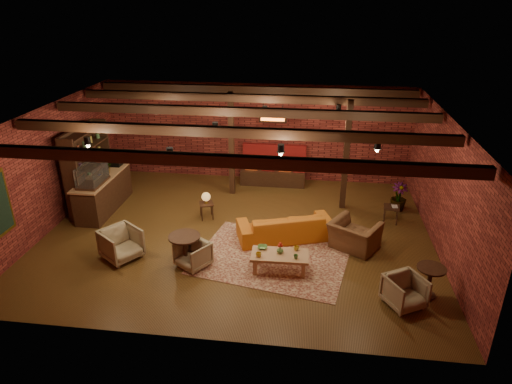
# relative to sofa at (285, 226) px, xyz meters

# --- Properties ---
(floor) EXTENTS (10.00, 10.00, 0.00)m
(floor) POSITION_rel_sofa_xyz_m (-1.25, 0.05, -0.35)
(floor) COLOR #37230D
(floor) RESTS_ON ground
(ceiling) EXTENTS (10.00, 8.00, 0.02)m
(ceiling) POSITION_rel_sofa_xyz_m (-1.25, 0.05, 2.85)
(ceiling) COLOR black
(ceiling) RESTS_ON wall_back
(wall_back) EXTENTS (10.00, 0.02, 3.20)m
(wall_back) POSITION_rel_sofa_xyz_m (-1.25, 4.05, 1.25)
(wall_back) COLOR maroon
(wall_back) RESTS_ON ground
(wall_front) EXTENTS (10.00, 0.02, 3.20)m
(wall_front) POSITION_rel_sofa_xyz_m (-1.25, -3.95, 1.25)
(wall_front) COLOR maroon
(wall_front) RESTS_ON ground
(wall_left) EXTENTS (0.02, 8.00, 3.20)m
(wall_left) POSITION_rel_sofa_xyz_m (-6.25, 0.05, 1.25)
(wall_left) COLOR maroon
(wall_left) RESTS_ON ground
(wall_right) EXTENTS (0.02, 8.00, 3.20)m
(wall_right) POSITION_rel_sofa_xyz_m (3.75, 0.05, 1.25)
(wall_right) COLOR maroon
(wall_right) RESTS_ON ground
(ceiling_beams) EXTENTS (9.80, 6.40, 0.22)m
(ceiling_beams) POSITION_rel_sofa_xyz_m (-1.25, 0.05, 2.73)
(ceiling_beams) COLOR black
(ceiling_beams) RESTS_ON ceiling
(ceiling_pipe) EXTENTS (9.60, 0.12, 0.12)m
(ceiling_pipe) POSITION_rel_sofa_xyz_m (-1.25, 1.65, 2.50)
(ceiling_pipe) COLOR black
(ceiling_pipe) RESTS_ON ceiling
(post_left) EXTENTS (0.16, 0.16, 3.20)m
(post_left) POSITION_rel_sofa_xyz_m (-1.85, 2.65, 1.25)
(post_left) COLOR black
(post_left) RESTS_ON ground
(post_right) EXTENTS (0.16, 0.16, 3.20)m
(post_right) POSITION_rel_sofa_xyz_m (1.55, 2.05, 1.25)
(post_right) COLOR black
(post_right) RESTS_ON ground
(service_counter) EXTENTS (0.80, 2.50, 1.60)m
(service_counter) POSITION_rel_sofa_xyz_m (-5.35, 1.05, 0.45)
(service_counter) COLOR black
(service_counter) RESTS_ON ground
(plant_counter) EXTENTS (0.35, 0.39, 0.30)m
(plant_counter) POSITION_rel_sofa_xyz_m (-5.25, 1.25, 0.87)
(plant_counter) COLOR #337F33
(plant_counter) RESTS_ON service_counter
(shelving_hutch) EXTENTS (0.52, 2.00, 2.40)m
(shelving_hutch) POSITION_rel_sofa_xyz_m (-5.75, 1.15, 0.85)
(shelving_hutch) COLOR black
(shelving_hutch) RESTS_ON ground
(banquette) EXTENTS (2.10, 0.70, 1.00)m
(banquette) POSITION_rel_sofa_xyz_m (-0.65, 3.60, 0.15)
(banquette) COLOR maroon
(banquette) RESTS_ON ground
(service_sign) EXTENTS (0.86, 0.06, 0.30)m
(service_sign) POSITION_rel_sofa_xyz_m (-0.65, 3.15, 2.00)
(service_sign) COLOR orange
(service_sign) RESTS_ON ceiling
(ceiling_spotlights) EXTENTS (6.40, 4.40, 0.28)m
(ceiling_spotlights) POSITION_rel_sofa_xyz_m (-1.25, 0.05, 2.51)
(ceiling_spotlights) COLOR black
(ceiling_spotlights) RESTS_ON ceiling
(rug) EXTENTS (3.96, 3.31, 0.01)m
(rug) POSITION_rel_sofa_xyz_m (-0.24, -0.98, -0.35)
(rug) COLOR maroon
(rug) RESTS_ON floor
(sofa) EXTENTS (2.59, 1.68, 0.70)m
(sofa) POSITION_rel_sofa_xyz_m (0.00, 0.00, 0.00)
(sofa) COLOR #C0621A
(sofa) RESTS_ON floor
(coffee_table) EXTENTS (1.31, 0.67, 0.70)m
(coffee_table) POSITION_rel_sofa_xyz_m (-0.03, -1.52, 0.04)
(coffee_table) COLOR #AA804F
(coffee_table) RESTS_ON floor
(side_table_lamp) EXTENTS (0.48, 0.48, 0.78)m
(side_table_lamp) POSITION_rel_sofa_xyz_m (-2.26, 0.85, 0.24)
(side_table_lamp) COLOR black
(side_table_lamp) RESTS_ON floor
(round_table_left) EXTENTS (0.73, 0.73, 0.76)m
(round_table_left) POSITION_rel_sofa_xyz_m (-2.21, -1.55, 0.17)
(round_table_left) COLOR black
(round_table_left) RESTS_ON floor
(armchair_a) EXTENTS (1.10, 1.11, 0.84)m
(armchair_a) POSITION_rel_sofa_xyz_m (-3.80, -1.46, 0.07)
(armchair_a) COLOR #BAAF90
(armchair_a) RESTS_ON floor
(armchair_b) EXTENTS (0.90, 0.89, 0.69)m
(armchair_b) POSITION_rel_sofa_xyz_m (-2.02, -1.60, -0.01)
(armchair_b) COLOR #BAAF90
(armchair_b) RESTS_ON floor
(armchair_right) EXTENTS (1.32, 1.18, 0.97)m
(armchair_right) POSITION_rel_sofa_xyz_m (1.73, -0.29, 0.13)
(armchair_right) COLOR brown
(armchair_right) RESTS_ON floor
(side_table_book) EXTENTS (0.47, 0.47, 0.49)m
(side_table_book) POSITION_rel_sofa_xyz_m (2.83, 1.28, 0.08)
(side_table_book) COLOR black
(side_table_book) RESTS_ON floor
(round_table_right) EXTENTS (0.59, 0.59, 0.69)m
(round_table_right) POSITION_rel_sofa_xyz_m (3.15, -2.05, 0.11)
(round_table_right) COLOR black
(round_table_right) RESTS_ON floor
(armchair_far) EXTENTS (0.95, 0.93, 0.73)m
(armchair_far) POSITION_rel_sofa_xyz_m (2.59, -2.45, 0.01)
(armchair_far) COLOR #BAAF90
(armchair_far) RESTS_ON floor
(plant_tall) EXTENTS (1.61, 1.61, 2.49)m
(plant_tall) POSITION_rel_sofa_xyz_m (3.15, 2.08, 0.89)
(plant_tall) COLOR #4C7F4C
(plant_tall) RESTS_ON floor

